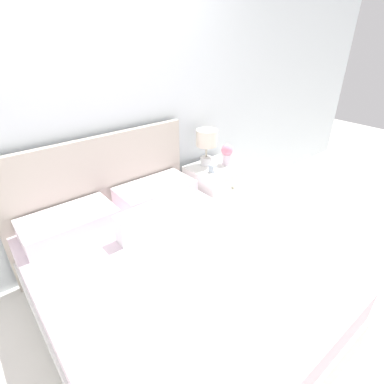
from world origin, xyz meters
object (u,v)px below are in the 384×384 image
Objects in this scene: bed at (165,280)px; table_lamp at (207,141)px; alarm_clock at (213,168)px; flower_vase at (227,153)px; nightstand at (215,194)px.

bed reaches higher than table_lamp.
table_lamp reaches higher than alarm_clock.
table_lamp is at bearing 35.73° from bed.
alarm_clock is at bearing -168.48° from flower_vase.
alarm_clock is (-0.06, -0.16, -0.21)m from table_lamp.
flower_vase is at bearing 27.62° from bed.
nightstand is at bearing 29.56° from alarm_clock.
flower_vase is at bearing 11.52° from alarm_clock.
table_lamp is (-0.04, 0.11, 0.55)m from nightstand.
table_lamp is 0.25m from flower_vase.
nightstand is (1.09, 0.65, 0.02)m from bed.
nightstand is at bearing 30.78° from bed.
bed is at bearing -152.38° from flower_vase.
nightstand is 2.94× the size of flower_vase.
flower_vase reaches higher than nightstand.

